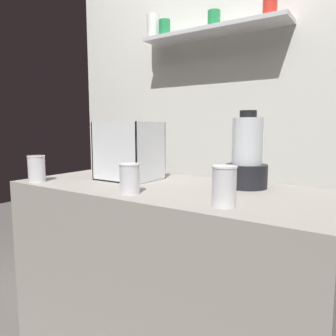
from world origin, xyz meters
TOP-DOWN VIEW (x-y plane):
  - counter at (0.00, 0.00)m, footprint 1.40×0.64m
  - back_wall_unit at (-0.01, 0.77)m, footprint 2.60×0.24m
  - carrot_display_bin at (-0.27, 0.05)m, footprint 0.28×0.23m
  - blender_pitcher at (0.30, 0.16)m, footprint 0.18×0.18m
  - juice_cup_mango_far_left at (-0.58, -0.25)m, footprint 0.08×0.08m
  - juice_cup_mango_left at (-0.03, -0.22)m, footprint 0.08×0.08m
  - juice_cup_mango_middle at (0.35, -0.20)m, footprint 0.08×0.08m

SIDE VIEW (x-z plane):
  - counter at x=0.00m, z-range 0.00..0.90m
  - juice_cup_mango_left at x=-0.03m, z-range 0.89..1.01m
  - juice_cup_mango_far_left at x=-0.58m, z-range 0.89..1.02m
  - juice_cup_mango_middle at x=0.35m, z-range 0.89..1.02m
  - carrot_display_bin at x=-0.27m, z-range 0.85..1.13m
  - blender_pitcher at x=0.30m, z-range 0.87..1.19m
  - back_wall_unit at x=-0.01m, z-range 0.01..2.51m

